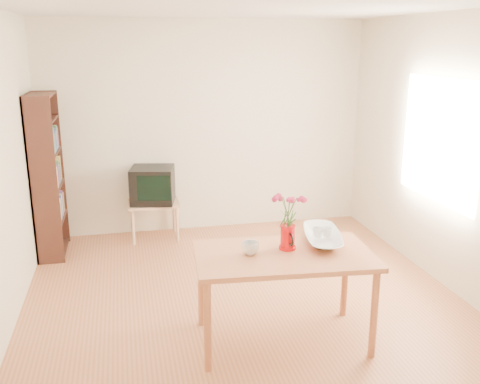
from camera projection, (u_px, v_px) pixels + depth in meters
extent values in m
plane|color=#9E5B38|center=(247.00, 306.00, 4.86)|extent=(4.50, 4.50, 0.00)
plane|color=white|center=(248.00, 4.00, 4.16)|extent=(4.50, 4.50, 0.00)
plane|color=#F2E4C2|center=(206.00, 127.00, 6.62)|extent=(4.00, 0.00, 4.00)
plane|color=#F2E4C2|center=(363.00, 277.00, 2.39)|extent=(4.00, 0.00, 4.00)
plane|color=#F2E4C2|center=(459.00, 157.00, 4.92)|extent=(0.00, 4.50, 4.50)
plane|color=white|center=(439.00, 140.00, 5.17)|extent=(0.00, 1.30, 1.30)
cube|color=#B2633D|center=(284.00, 256.00, 4.12)|extent=(1.42, 0.88, 0.04)
cylinder|color=#B2633D|center=(208.00, 327.00, 3.82)|extent=(0.06, 0.06, 0.71)
cylinder|color=#B2633D|center=(374.00, 314.00, 3.99)|extent=(0.06, 0.06, 0.71)
cylinder|color=#B2633D|center=(201.00, 286.00, 4.45)|extent=(0.06, 0.06, 0.71)
cylinder|color=#B2633D|center=(345.00, 277.00, 4.62)|extent=(0.06, 0.06, 0.71)
cube|color=tan|center=(154.00, 203.00, 6.44)|extent=(0.60, 0.45, 0.03)
cylinder|color=tan|center=(133.00, 228.00, 6.28)|extent=(0.04, 0.04, 0.43)
cylinder|color=tan|center=(177.00, 225.00, 6.39)|extent=(0.04, 0.04, 0.43)
cylinder|color=tan|center=(132.00, 218.00, 6.63)|extent=(0.04, 0.04, 0.43)
cylinder|color=tan|center=(174.00, 215.00, 6.73)|extent=(0.04, 0.04, 0.43)
cube|color=black|center=(44.00, 184.00, 5.56)|extent=(0.28, 0.02, 1.80)
cube|color=black|center=(51.00, 169.00, 6.19)|extent=(0.28, 0.03, 1.80)
cube|color=black|center=(35.00, 177.00, 5.85)|extent=(0.02, 0.70, 1.80)
cube|color=black|center=(55.00, 249.00, 6.11)|extent=(0.27, 0.65, 0.02)
cube|color=black|center=(52.00, 219.00, 6.01)|extent=(0.27, 0.65, 0.02)
cube|color=black|center=(49.00, 186.00, 5.91)|extent=(0.27, 0.65, 0.02)
cube|color=black|center=(45.00, 153.00, 5.80)|extent=(0.27, 0.65, 0.02)
cube|color=black|center=(42.00, 120.00, 5.71)|extent=(0.27, 0.65, 0.02)
cube|color=black|center=(39.00, 95.00, 5.64)|extent=(0.27, 0.65, 0.02)
cylinder|color=red|center=(288.00, 238.00, 4.17)|extent=(0.11, 0.11, 0.19)
cylinder|color=red|center=(287.00, 247.00, 4.19)|extent=(0.13, 0.13, 0.02)
cylinder|color=red|center=(288.00, 226.00, 4.15)|extent=(0.12, 0.12, 0.01)
cone|color=red|center=(290.00, 231.00, 4.10)|extent=(0.05, 0.07, 0.06)
torus|color=black|center=(285.00, 234.00, 4.24)|extent=(0.02, 0.10, 0.10)
imported|color=white|center=(250.00, 248.00, 4.08)|extent=(0.18, 0.18, 0.10)
imported|color=white|center=(323.00, 217.00, 4.31)|extent=(0.52, 0.52, 0.41)
imported|color=white|center=(318.00, 222.00, 4.31)|extent=(0.11, 0.11, 0.07)
imported|color=white|center=(327.00, 221.00, 4.35)|extent=(0.08, 0.08, 0.06)
cube|color=black|center=(153.00, 185.00, 6.38)|extent=(0.57, 0.54, 0.43)
cube|color=black|center=(152.00, 182.00, 6.45)|extent=(0.39, 0.31, 0.30)
cube|color=black|center=(154.00, 188.00, 6.16)|extent=(0.38, 0.09, 0.30)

